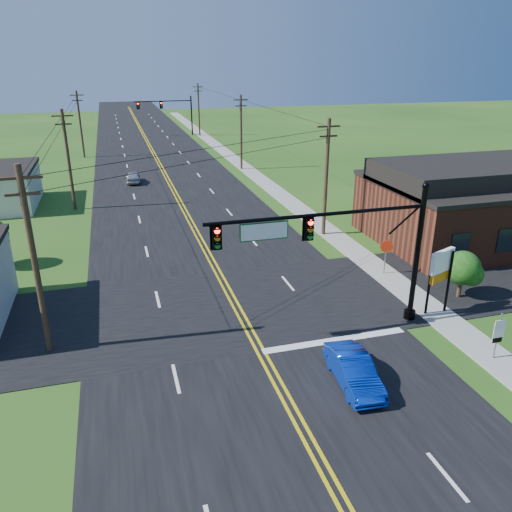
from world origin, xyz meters
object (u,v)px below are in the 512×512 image
object	(u,v)px
signal_mast_main	(338,244)
route_sign	(498,333)
stop_sign	(386,250)
signal_mast_far	(167,110)
blue_car	(353,371)

from	to	relation	value
signal_mast_main	route_sign	size ratio (longest dim) A/B	4.70
signal_mast_main	route_sign	xyz separation A→B (m)	(6.09, -4.52, -3.35)
signal_mast_main	stop_sign	size ratio (longest dim) A/B	4.78
signal_mast_far	blue_car	bearing A→B (deg)	-90.88
signal_mast_far	blue_car	distance (m)	76.56
route_sign	stop_sign	distance (m)	10.18
signal_mast_far	stop_sign	bearing A→B (deg)	-84.80
signal_mast_main	stop_sign	distance (m)	8.89
blue_car	route_sign	distance (m)	7.21
blue_car	stop_sign	world-z (taller)	stop_sign
signal_mast_main	route_sign	world-z (taller)	signal_mast_main
route_sign	signal_mast_main	bearing A→B (deg)	143.05
signal_mast_far	route_sign	world-z (taller)	signal_mast_far
signal_mast_main	blue_car	world-z (taller)	signal_mast_main
route_sign	stop_sign	size ratio (longest dim) A/B	1.02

